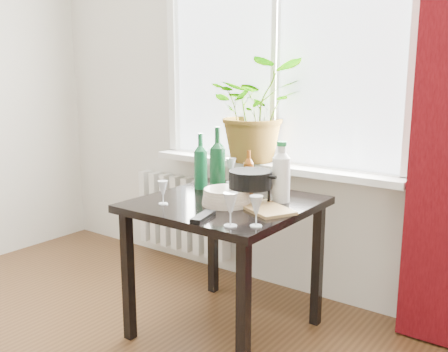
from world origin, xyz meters
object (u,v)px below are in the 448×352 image
Objects in this scene: wineglass_front_left at (163,192)px; radiator at (183,213)px; potted_plant at (257,110)px; cutting_board at (266,209)px; wineglass_back_center at (279,176)px; bottle_amber at (248,171)px; wineglass_back_left at (231,170)px; wine_bottle_right at (218,159)px; fondue_pot at (250,187)px; cleaning_bottle at (281,171)px; wineglass_front_right at (230,209)px; table at (225,218)px; plate_stack at (226,197)px; tv_remote at (203,217)px; wineglass_far_right at (256,211)px; wine_bottle_left at (201,161)px.

radiator is at bearing 126.04° from wineglass_front_left.
potted_plant is 0.93m from wineglass_front_left.
cutting_board is at bearing -30.61° from radiator.
cutting_board is at bearing -69.81° from wineglass_back_center.
bottle_amber is 1.54× the size of wineglass_back_left.
fondue_pot is at bearing -19.82° from wine_bottle_right.
wine_bottle_right is 2.43× the size of wineglass_back_left.
wineglass_front_right is (0.04, -0.51, -0.08)m from cleaning_bottle.
table is at bearing -115.81° from wineglass_back_center.
bottle_amber reaches higher than wineglass_back_left.
fondue_pot is at bearing 155.54° from cutting_board.
table is 3.42× the size of plate_stack.
tv_remote is 0.63× the size of cutting_board.
potted_plant is at bearing 127.02° from fondue_pot.
wineglass_front_right reaches higher than wineglass_far_right.
table is (0.85, -0.63, 0.27)m from radiator.
tv_remote is (0.32, -0.08, -0.05)m from wineglass_front_left.
wineglass_front_right is (1.13, -0.98, 0.44)m from radiator.
cleaning_bottle reaches higher than tv_remote.
wineglass_far_right is 0.91× the size of wineglass_back_left.
wineglass_back_center is at bearing 122.77° from cleaning_bottle.
wineglass_far_right is 0.50× the size of cutting_board.
tv_remote is at bearing -50.15° from wine_bottle_left.
fondue_pot is at bearing -43.08° from wineglass_back_left.
radiator is 2.47× the size of cleaning_bottle.
cutting_board reaches higher than radiator.
cutting_board is at bearing -6.91° from table.
wineglass_front_right is at bearing -85.33° from cleaning_bottle.
potted_plant reaches higher than bottle_amber.
cutting_board is at bearing 92.20° from wineglass_front_right.
cleaning_bottle is (0.26, -0.09, 0.04)m from bottle_amber.
radiator is at bearing 143.46° from table.
cutting_board is at bearing -21.32° from wine_bottle_right.
wine_bottle_right is at bearing -83.84° from potted_plant.
wineglass_front_left is (-0.06, -0.38, -0.13)m from wine_bottle_right.
plate_stack is (-0.23, 0.29, -0.04)m from wineglass_front_right.
cleaning_bottle is (0.39, 0.03, -0.03)m from wine_bottle_right.
wineglass_back_left is at bearing 155.44° from cleaning_bottle.
potted_plant is 1.07m from tv_remote.
cleaning_bottle is 0.19m from wineglass_back_center.
tv_remote is at bearing -71.52° from potted_plant.
wine_bottle_right is at bearing 158.68° from cutting_board.
wine_bottle_right is at bearing 141.54° from wineglass_far_right.
potted_plant is at bearing -2.16° from radiator.
cutting_board is at bearing 23.94° from wineglass_front_left.
table is at bearing -58.10° from wineglass_back_left.
cutting_board is (0.55, -0.18, -0.16)m from wine_bottle_left.
cleaning_bottle is 2.10× the size of wineglass_front_right.
cutting_board is at bearing 47.53° from tv_remote.
wineglass_far_right reaches higher than tv_remote.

